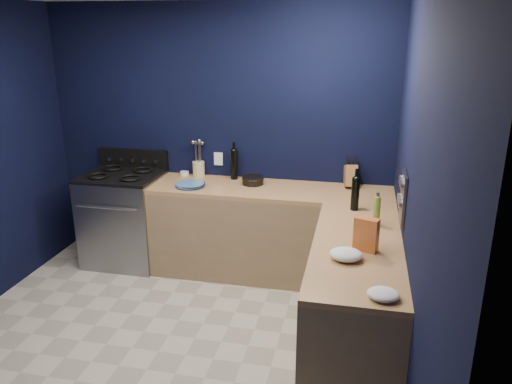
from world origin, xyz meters
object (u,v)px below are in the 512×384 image
(utensil_crock, at_px, (199,169))
(crouton_bag, at_px, (366,234))
(gas_range, at_px, (125,220))
(plate_stack, at_px, (190,185))
(knife_block, at_px, (351,176))

(utensil_crock, xyz_separation_m, crouton_bag, (1.69, -1.48, 0.04))
(gas_range, relative_size, plate_stack, 3.38)
(knife_block, xyz_separation_m, crouton_bag, (0.15, -1.45, 0.02))
(utensil_crock, bearing_deg, plate_stack, -85.13)
(gas_range, relative_size, utensil_crock, 6.05)
(gas_range, height_order, utensil_crock, utensil_crock)
(crouton_bag, bearing_deg, knife_block, 115.88)
(plate_stack, relative_size, crouton_bag, 1.15)
(utensil_crock, height_order, knife_block, knife_block)
(plate_stack, bearing_deg, utensil_crock, 94.87)
(plate_stack, height_order, crouton_bag, crouton_bag)
(plate_stack, bearing_deg, crouton_bag, -34.05)
(utensil_crock, bearing_deg, crouton_bag, -41.37)
(gas_range, height_order, crouton_bag, crouton_bag)
(gas_range, distance_m, plate_stack, 0.89)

